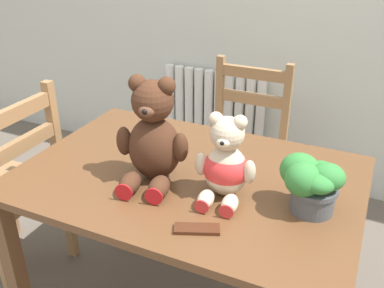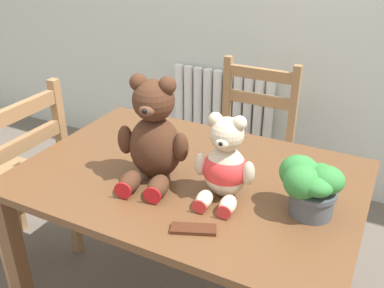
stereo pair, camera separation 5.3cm
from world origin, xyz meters
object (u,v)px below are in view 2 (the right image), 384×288
Objects in this scene: teddy_bear_right at (225,165)px; wooden_chair_behind at (249,150)px; chocolate_bar at (193,229)px; wooden_chair_side at (11,186)px; potted_plant at (310,185)px; teddy_bear_left at (154,137)px.

wooden_chair_behind is at bearing -82.04° from teddy_bear_right.
wooden_chair_behind is 6.59× the size of chocolate_bar.
wooden_chair_side reaches higher than potted_plant.
teddy_bear_right is 0.25m from chocolate_bar.
wooden_chair_side reaches higher than wooden_chair_behind.
teddy_bear_left reaches higher than wooden_chair_side.
potted_plant is (0.28, 0.03, -0.01)m from teddy_bear_right.
wooden_chair_behind is 3.06× the size of teddy_bear_right.
potted_plant is at bearing 173.19° from teddy_bear_left.
teddy_bear_right is 2.16× the size of chocolate_bar.
wooden_chair_behind is 1.21m from wooden_chair_side.
wooden_chair_side is 4.56× the size of potted_plant.
teddy_bear_right is (1.03, 0.05, 0.36)m from wooden_chair_side.
chocolate_bar is (-0.01, -0.22, -0.11)m from teddy_bear_right.
teddy_bear_left reaches higher than wooden_chair_behind.
teddy_bear_right reaches higher than potted_plant.
teddy_bear_left is 0.55m from potted_plant.
teddy_bear_right is at bearing -87.41° from wooden_chair_side.
teddy_bear_right reaches higher than wooden_chair_side.
wooden_chair_behind is 0.95m from teddy_bear_left.
teddy_bear_left is 0.38m from chocolate_bar.
wooden_chair_side is at bearing 46.89° from wooden_chair_behind.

